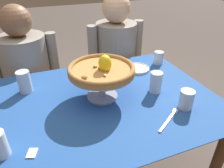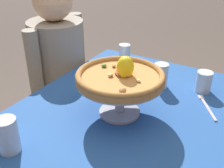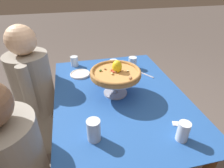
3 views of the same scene
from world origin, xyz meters
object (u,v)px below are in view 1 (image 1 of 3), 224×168
(water_glass_back_left, at_px, (25,83))
(water_glass_back_right, at_px, (158,58))
(pizza, at_px, (102,69))
(side_plate, at_px, (137,68))
(diner_right, at_px, (116,68))
(pizza_stand, at_px, (102,80))
(sugar_packet, at_px, (32,153))
(water_glass_side_right, at_px, (156,83))
(diner_left, at_px, (30,84))
(dinner_fork, at_px, (169,119))
(water_glass_front_right, at_px, (186,100))

(water_glass_back_left, bearing_deg, water_glass_back_right, 3.12)
(pizza, height_order, water_glass_back_right, pizza)
(side_plate, xyz_separation_m, diner_right, (0.00, 0.40, -0.19))
(pizza_stand, xyz_separation_m, pizza, (0.00, -0.00, 0.07))
(sugar_packet, distance_m, diner_right, 1.18)
(water_glass_side_right, distance_m, diner_left, 1.02)
(pizza_stand, bearing_deg, diner_right, 61.55)
(pizza_stand, distance_m, dinner_fork, 0.40)
(diner_right, bearing_deg, water_glass_front_right, -88.22)
(dinner_fork, bearing_deg, sugar_packet, 178.04)
(water_glass_side_right, xyz_separation_m, water_glass_back_right, (0.22, 0.32, -0.01))
(side_plate, bearing_deg, dinner_fork, -100.30)
(water_glass_back_left, bearing_deg, pizza, -28.48)
(pizza, xyz_separation_m, water_glass_front_right, (0.37, -0.25, -0.13))
(pizza_stand, height_order, water_glass_back_right, pizza_stand)
(water_glass_back_right, distance_m, dinner_fork, 0.63)
(diner_right, bearing_deg, water_glass_side_right, -92.95)
(water_glass_back_right, relative_size, diner_left, 0.08)
(pizza, relative_size, water_glass_front_right, 3.49)
(water_glass_front_right, relative_size, water_glass_back_right, 1.11)
(water_glass_side_right, xyz_separation_m, sugar_packet, (-0.70, -0.22, -0.05))
(sugar_packet, bearing_deg, water_glass_side_right, 17.63)
(water_glass_front_right, bearing_deg, water_glass_side_right, 107.97)
(side_plate, relative_size, dinner_fork, 0.94)
(pizza, height_order, diner_left, diner_left)
(pizza, xyz_separation_m, water_glass_side_right, (0.30, -0.06, -0.12))
(water_glass_back_left, xyz_separation_m, diner_left, (0.00, 0.44, -0.25))
(side_plate, height_order, sugar_packet, side_plate)
(water_glass_side_right, bearing_deg, side_plate, 83.95)
(diner_left, bearing_deg, dinner_fork, -56.54)
(water_glass_back_right, bearing_deg, diner_right, 116.81)
(water_glass_back_left, distance_m, diner_right, 0.88)
(water_glass_front_right, bearing_deg, water_glass_back_left, 148.69)
(water_glass_front_right, height_order, diner_left, diner_left)
(sugar_packet, xyz_separation_m, diner_left, (0.00, 0.93, -0.19))
(water_glass_back_right, relative_size, side_plate, 0.54)
(water_glass_side_right, xyz_separation_m, diner_left, (-0.70, 0.71, -0.24))
(diner_left, height_order, diner_right, diner_right)
(diner_right, bearing_deg, dinner_fork, -96.22)
(water_glass_front_right, height_order, sugar_packet, water_glass_front_right)
(diner_right, bearing_deg, side_plate, -90.71)
(water_glass_front_right, relative_size, sugar_packet, 2.02)
(dinner_fork, distance_m, diner_left, 1.16)
(dinner_fork, bearing_deg, diner_right, 83.78)
(water_glass_front_right, height_order, water_glass_back_left, water_glass_back_left)
(diner_right, bearing_deg, water_glass_back_left, -150.48)
(pizza_stand, height_order, side_plate, pizza_stand)
(pizza_stand, distance_m, diner_right, 0.77)
(pizza, relative_size, dinner_fork, 1.96)
(pizza, bearing_deg, water_glass_side_right, -10.45)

